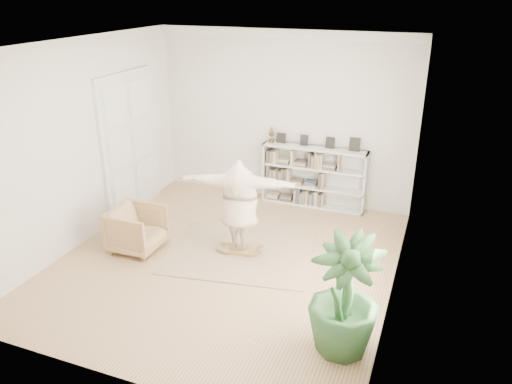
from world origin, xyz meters
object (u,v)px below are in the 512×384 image
armchair (137,229)px  person (239,203)px  rocker_board (240,249)px  bookshelf (313,177)px  houseplant (345,296)px

armchair → person: size_ratio=0.43×
armchair → rocker_board: armchair is taller
bookshelf → houseplant: size_ratio=1.36×
bookshelf → armchair: bookshelf is taller
bookshelf → person: bearing=-104.5°
bookshelf → houseplant: bookshelf is taller
rocker_board → houseplant: bearing=-49.2°
houseplant → rocker_board: bearing=140.1°
bookshelf → person: 2.59m
bookshelf → armchair: 3.86m
armchair → houseplant: houseplant is taller
rocker_board → houseplant: size_ratio=0.36×
armchair → person: 1.92m
rocker_board → houseplant: (2.20, -1.84, 0.74)m
person → bookshelf: bearing=-113.9°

